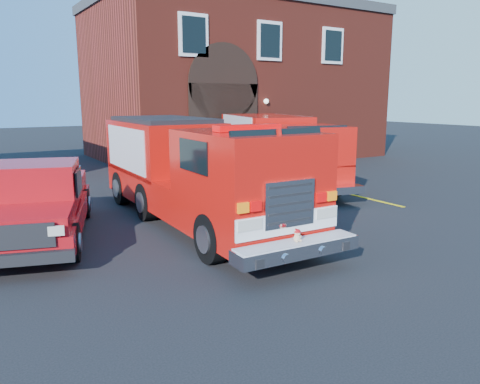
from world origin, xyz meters
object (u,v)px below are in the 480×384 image
secondary_truck (276,148)px  pickup_truck (38,203)px  fire_station (233,82)px  fire_engine (194,170)px

secondary_truck → pickup_truck: bearing=-162.5°
fire_station → pickup_truck: (-12.73, -12.05, -3.36)m
secondary_truck → fire_engine: bearing=-146.5°
fire_engine → secondary_truck: (5.31, 3.52, -0.01)m
fire_station → fire_engine: size_ratio=1.66×
fire_engine → secondary_truck: 6.37m
fire_station → pickup_truck: 17.85m
pickup_truck → secondary_truck: size_ratio=0.72×
fire_engine → pickup_truck: bearing=170.8°
fire_station → pickup_truck: bearing=-136.6°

